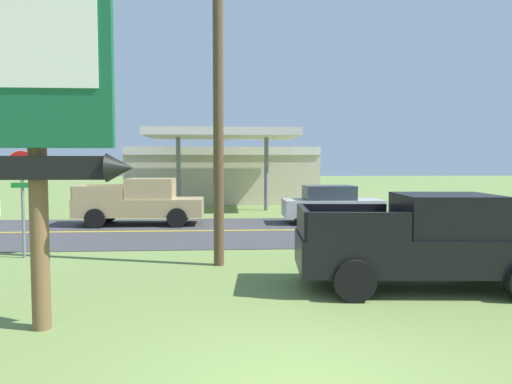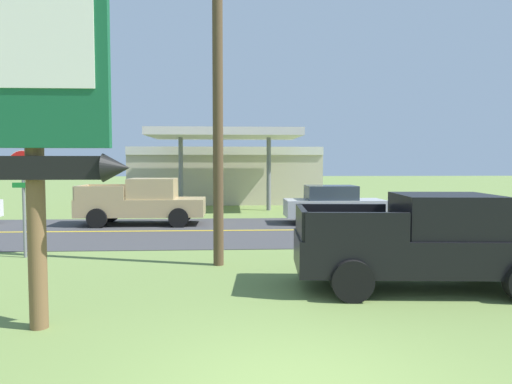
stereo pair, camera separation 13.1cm
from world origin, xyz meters
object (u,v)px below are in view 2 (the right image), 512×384
at_px(utility_pole, 218,58).
at_px(pickup_black_parked_on_lawn, 426,243).
at_px(stop_sign, 23,184).
at_px(gas_station, 226,173).
at_px(pickup_tan_on_road, 144,202).
at_px(motel_sign, 33,94).
at_px(car_silver_mid_lane, 333,204).

relative_size(utility_pole, pickup_black_parked_on_lawn, 1.85).
distance_m(stop_sign, gas_station, 19.18).
xyz_separation_m(pickup_black_parked_on_lawn, pickup_tan_on_road, (-7.66, 10.60, 0.00)).
distance_m(gas_station, pickup_tan_on_road, 12.09).
bearing_deg(stop_sign, pickup_black_parked_on_lawn, -21.25).
relative_size(motel_sign, gas_station, 0.48).
xyz_separation_m(utility_pole, gas_station, (0.01, 19.66, -3.27)).
bearing_deg(car_silver_mid_lane, gas_station, 112.10).
relative_size(utility_pole, car_silver_mid_lane, 2.35).
distance_m(pickup_black_parked_on_lawn, pickup_tan_on_road, 13.08).
bearing_deg(utility_pole, gas_station, 89.98).
height_order(pickup_black_parked_on_lawn, car_silver_mid_lane, pickup_black_parked_on_lawn).
distance_m(gas_station, car_silver_mid_lane, 12.55).
relative_size(motel_sign, stop_sign, 1.94).
xyz_separation_m(pickup_black_parked_on_lawn, car_silver_mid_lane, (0.38, 10.60, -0.13)).
height_order(stop_sign, pickup_tan_on_road, stop_sign).
height_order(stop_sign, gas_station, gas_station).
relative_size(gas_station, car_silver_mid_lane, 2.86).
height_order(stop_sign, pickup_black_parked_on_lawn, stop_sign).
height_order(utility_pole, car_silver_mid_lane, utility_pole).
distance_m(motel_sign, utility_pole, 5.57).
bearing_deg(stop_sign, gas_station, 73.77).
height_order(motel_sign, stop_sign, motel_sign).
xyz_separation_m(motel_sign, utility_pole, (2.65, 4.65, 1.57)).
relative_size(pickup_black_parked_on_lawn, pickup_tan_on_road, 1.03).
bearing_deg(pickup_tan_on_road, stop_sign, -106.47).
bearing_deg(utility_pole, stop_sign, 166.92).
bearing_deg(car_silver_mid_lane, motel_sign, -120.05).
distance_m(stop_sign, car_silver_mid_lane, 12.22).
height_order(pickup_black_parked_on_lawn, pickup_tan_on_road, same).
distance_m(motel_sign, car_silver_mid_lane, 14.97).
height_order(stop_sign, car_silver_mid_lane, stop_sign).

